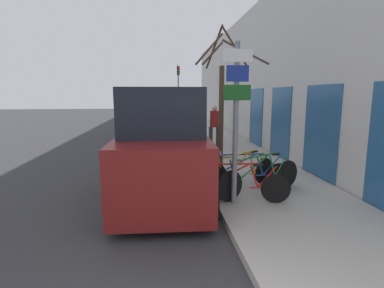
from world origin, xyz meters
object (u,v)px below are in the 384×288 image
Objects in this scene: bicycle_3 at (246,173)px; bicycle_2 at (243,174)px; parked_car_1 at (161,127)px; signpost at (236,116)px; parked_car_2 at (161,118)px; bicycle_1 at (261,177)px; bicycle_0 at (239,185)px; traffic_light at (178,86)px; parked_car_0 at (163,151)px; pedestrian_near at (214,123)px; street_tree at (222,101)px.

bicycle_2 is at bearing 152.51° from bicycle_3.
bicycle_3 is 0.52× the size of parked_car_1.
signpost is 1.50× the size of bicycle_3.
parked_car_2 is (-1.49, 11.90, -0.93)m from signpost.
bicycle_1 is at bearing -147.37° from bicycle_3.
bicycle_0 is 0.50× the size of parked_car_1.
signpost is at bearing 162.86° from bicycle_3.
signpost is at bearing 99.08° from bicycle_1.
bicycle_0 is 0.74m from bicycle_1.
parked_car_1 is at bearing 28.43° from bicycle_0.
parked_car_1 is at bearing -91.23° from parked_car_2.
parked_car_2 is (-1.63, 11.77, 0.55)m from bicycle_0.
bicycle_3 is at bearing -87.63° from traffic_light.
parked_car_2 is at bearing -15.16° from bicycle_1.
bicycle_3 is 0.47× the size of parked_car_2.
bicycle_0 is 1.88m from parked_car_0.
bicycle_2 is 1.98m from parked_car_0.
bicycle_1 is 1.26× the size of pedestrian_near.
signpost is at bearing -84.23° from parked_car_2.
parked_car_2 is 2.57× the size of pedestrian_near.
bicycle_2 reaches higher than bicycle_0.
bicycle_0 is 1.07× the size of bicycle_2.
bicycle_0 is at bearing -74.20° from parked_car_1.
parked_car_0 is at bearing 55.70° from bicycle_2.
parked_car_2 is at bearing 21.95° from bicycle_3.
parked_car_0 is (-2.22, 0.32, 0.60)m from bicycle_1.
bicycle_0 is 3.40m from street_tree.
traffic_light is at bearing 91.84° from street_tree.
bicycle_3 is 2.13m from parked_car_0.
bicycle_2 is 0.22m from bicycle_3.
pedestrian_near reaches higher than bicycle_2.
bicycle_3 is at bearing -83.96° from street_tree.
traffic_light reaches higher than pedestrian_near.
pedestrian_near is at bearing -84.60° from traffic_light.
bicycle_0 is 11.90m from parked_car_2.
bicycle_2 is at bearing 1.98° from parked_car_0.
traffic_light is at bearing 111.30° from pedestrian_near.
parked_car_0 reaches higher than bicycle_0.
parked_car_1 is (-2.04, 5.36, 0.57)m from bicycle_3.
bicycle_2 is (0.28, 0.74, 0.03)m from bicycle_0.
bicycle_2 is at bearing 19.43° from bicycle_1.
street_tree is at bearing 52.40° from parked_car_0.
traffic_light is at bearing 13.63° from bicycle_3.
bicycle_1 is at bearing -74.93° from pedestrian_near.
street_tree is at bearing -88.16° from traffic_light.
street_tree reaches higher than bicycle_2.
bicycle_2 is (0.42, 0.86, -1.45)m from signpost.
street_tree reaches higher than signpost.
bicycle_0 is (0.14, 0.13, -1.48)m from signpost.
bicycle_3 is 0.49× the size of traffic_light.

